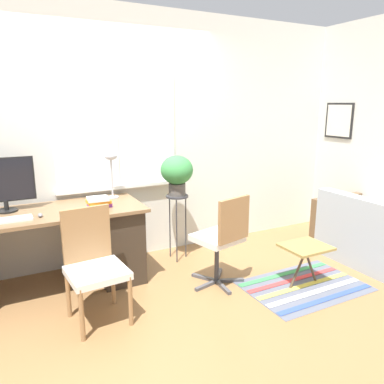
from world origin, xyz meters
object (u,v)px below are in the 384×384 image
at_px(mouse, 40,215).
at_px(desk_lamp, 111,162).
at_px(plant_stand, 177,205).
at_px(monitor, 4,183).
at_px(folding_stool, 306,249).
at_px(book_stack, 99,202).
at_px(desk_chair_wooden, 94,263).
at_px(office_chair_swivel, 222,237).
at_px(couch_loveseat, 376,238).
at_px(potted_plant, 177,172).
at_px(keyboard, 9,220).

distance_m(mouse, desk_lamp, 0.90).
bearing_deg(plant_stand, monitor, 177.63).
bearing_deg(folding_stool, desk_lamp, 139.85).
distance_m(book_stack, folding_stool, 2.01).
height_order(desk_chair_wooden, office_chair_swivel, desk_chair_wooden).
bearing_deg(couch_loveseat, book_stack, 71.76).
distance_m(monitor, book_stack, 0.84).
height_order(couch_loveseat, potted_plant, potted_plant).
height_order(desk_lamp, folding_stool, desk_lamp).
bearing_deg(desk_chair_wooden, mouse, 117.21).
xyz_separation_m(mouse, office_chair_swivel, (1.52, -0.52, -0.29)).
height_order(couch_loveseat, folding_stool, couch_loveseat).
bearing_deg(desk_lamp, monitor, -176.89).
distance_m(mouse, plant_stand, 1.45).
xyz_separation_m(book_stack, office_chair_swivel, (1.00, -0.59, -0.33)).
bearing_deg(monitor, keyboard, -88.31).
relative_size(plant_stand, potted_plant, 1.69).
bearing_deg(book_stack, office_chair_swivel, -30.70).
bearing_deg(desk_chair_wooden, book_stack, 66.23).
height_order(office_chair_swivel, potted_plant, potted_plant).
relative_size(mouse, potted_plant, 0.15).
xyz_separation_m(mouse, book_stack, (0.52, 0.07, 0.04)).
relative_size(monitor, plant_stand, 0.70).
bearing_deg(office_chair_swivel, mouse, -32.74).
xyz_separation_m(couch_loveseat, potted_plant, (-1.88, 1.09, 0.72)).
bearing_deg(mouse, office_chair_swivel, -18.80).
height_order(keyboard, plant_stand, keyboard).
bearing_deg(plant_stand, desk_lamp, 169.74).
bearing_deg(potted_plant, couch_loveseat, -30.13).
xyz_separation_m(potted_plant, folding_stool, (0.81, -1.13, -0.63)).
bearing_deg(desk_lamp, book_stack, -126.05).
xyz_separation_m(desk_lamp, plant_stand, (0.68, -0.12, -0.50)).
bearing_deg(keyboard, desk_lamp, 20.80).
height_order(monitor, folding_stool, monitor).
relative_size(monitor, keyboard, 1.45).
relative_size(desk_lamp, plant_stand, 0.64).
relative_size(monitor, mouse, 7.98).
relative_size(couch_loveseat, plant_stand, 1.71).
bearing_deg(desk_lamp, keyboard, -159.20).
relative_size(book_stack, couch_loveseat, 0.18).
relative_size(book_stack, folding_stool, 0.52).
bearing_deg(folding_stool, couch_loveseat, 2.32).
xyz_separation_m(mouse, plant_stand, (1.42, 0.25, -0.15)).
bearing_deg(plant_stand, folding_stool, -54.43).
xyz_separation_m(mouse, couch_loveseat, (3.30, -0.84, -0.50)).
xyz_separation_m(couch_loveseat, plant_stand, (-1.88, 1.09, 0.35)).
bearing_deg(potted_plant, keyboard, -171.43).
height_order(book_stack, plant_stand, book_stack).
xyz_separation_m(keyboard, desk_lamp, (0.98, 0.37, 0.36)).
bearing_deg(plant_stand, desk_chair_wooden, -145.16).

